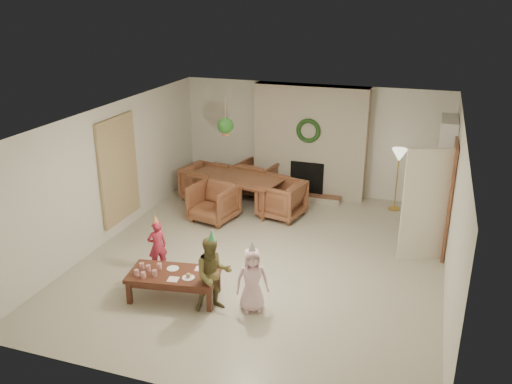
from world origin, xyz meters
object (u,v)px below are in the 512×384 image
at_px(child_red, 157,246).
at_px(dining_table, 237,191).
at_px(dining_chair_far, 258,178).
at_px(child_pink, 252,280).
at_px(child_plaid, 213,274).
at_px(dining_chair_left, 204,183).
at_px(coffee_table_top, 174,275).
at_px(dining_chair_right, 282,199).
at_px(dining_chair_near, 214,202).

bearing_deg(child_red, dining_table, -138.62).
bearing_deg(dining_chair_far, child_pink, 119.97).
bearing_deg(dining_chair_far, child_plaid, 113.20).
relative_size(dining_chair_left, coffee_table_top, 0.63).
bearing_deg(child_pink, dining_chair_right, 71.80).
height_order(dining_chair_near, coffee_table_top, dining_chair_near).
relative_size(coffee_table_top, child_red, 1.53).
height_order(dining_chair_left, child_pink, child_pink).
bearing_deg(dining_table, dining_chair_right, -0.00).
relative_size(dining_chair_near, dining_chair_far, 1.00).
bearing_deg(dining_chair_near, child_red, -79.28).
xyz_separation_m(dining_chair_near, coffee_table_top, (0.57, -2.90, 0.00)).
bearing_deg(child_plaid, child_pink, -17.69).
height_order(dining_table, dining_chair_right, dining_chair_right).
xyz_separation_m(dining_chair_far, coffee_table_top, (0.20, -4.61, 0.00)).
height_order(dining_chair_far, coffee_table_top, dining_chair_far).
bearing_deg(dining_chair_left, dining_chair_far, -45.00).
xyz_separation_m(dining_chair_far, dining_chair_left, (-1.04, -0.66, 0.00)).
xyz_separation_m(dining_chair_right, child_red, (-1.32, -2.83, 0.06)).
bearing_deg(dining_chair_right, coffee_table_top, 1.61).
height_order(dining_table, dining_chair_near, dining_chair_near).
xyz_separation_m(dining_chair_near, child_red, (-0.07, -2.22, 0.06)).
xyz_separation_m(dining_chair_near, dining_chair_far, (0.38, 1.70, 0.00)).
distance_m(dining_table, coffee_table_top, 3.77).
xyz_separation_m(dining_chair_right, child_pink, (0.55, -3.46, 0.11)).
bearing_deg(child_pink, dining_chair_near, 95.14).
bearing_deg(dining_chair_left, child_plaid, -142.00).
xyz_separation_m(dining_chair_right, child_plaid, (0.01, -3.62, 0.19)).
bearing_deg(child_red, dining_chair_right, -158.85).
distance_m(dining_chair_near, child_red, 2.22).
bearing_deg(dining_chair_near, child_pink, -45.04).
bearing_deg(dining_chair_near, dining_chair_left, 135.00).
xyz_separation_m(dining_table, dining_chair_right, (1.06, -0.24, 0.04)).
distance_m(dining_table, dining_chair_right, 1.09).
distance_m(child_red, child_pink, 1.98).
height_order(coffee_table_top, child_red, child_red).
bearing_deg(dining_chair_right, dining_table, -90.00).
relative_size(dining_chair_far, dining_chair_left, 1.00).
relative_size(child_plaid, child_pink, 1.16).
bearing_deg(child_pink, dining_table, 86.35).
xyz_separation_m(dining_chair_far, child_pink, (1.43, -4.55, 0.11)).
height_order(dining_table, child_red, child_red).
bearing_deg(dining_chair_left, coffee_table_top, -150.05).
bearing_deg(dining_chair_left, dining_chair_near, -135.00).
distance_m(dining_table, child_plaid, 4.01).
height_order(dining_chair_left, dining_chair_right, same).
relative_size(dining_table, child_pink, 2.01).
height_order(dining_table, child_pink, child_pink).
bearing_deg(child_red, coffee_table_top, 89.43).
height_order(coffee_table_top, child_pink, child_pink).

